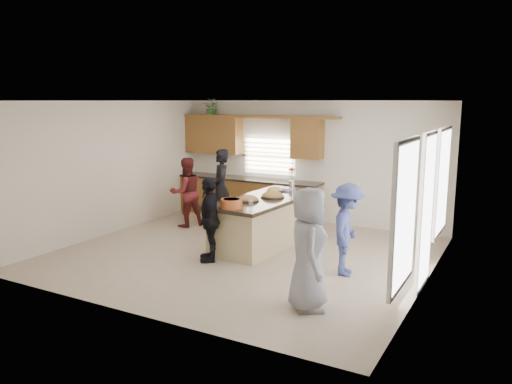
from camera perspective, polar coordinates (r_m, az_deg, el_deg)
The scene contains 18 objects.
floor at distance 9.33m, azimuth -1.46°, elevation -7.06°, with size 6.50×6.50×0.00m, color tan.
room_shell at distance 8.95m, azimuth -1.51°, elevation 4.63°, with size 6.52×6.02×2.81m.
back_cabinetry at distance 12.15m, azimuth -0.97°, elevation 1.45°, with size 4.08×0.66×2.46m.
right_wall_glazing at distance 7.80m, azimuth 18.87°, elevation -0.94°, with size 0.06×4.00×2.25m.
island at distance 9.78m, azimuth 1.05°, elevation -3.50°, with size 1.31×2.77×0.95m.
platter_front at distance 9.33m, azimuth -0.83°, elevation -0.87°, with size 0.39×0.39×0.16m.
platter_mid at distance 9.69m, azimuth 1.91°, elevation -0.45°, with size 0.47×0.47×0.19m.
platter_back at distance 10.32m, azimuth 2.15°, elevation 0.21°, with size 0.35×0.35×0.14m.
salad_bowl at distance 8.71m, azimuth -2.81°, elevation -1.27°, with size 0.37×0.37×0.16m.
clear_cup at distance 8.83m, azimuth -0.60°, elevation -1.32°, with size 0.08×0.08×0.11m, color white.
plate_stack at distance 10.44m, azimuth 3.59°, elevation 0.32°, with size 0.21×0.21×0.05m, color #BA93D6.
flower_vase at distance 10.69m, azimuth 4.11°, elevation 1.65°, with size 0.14×0.14×0.43m.
potted_plant at distance 12.64m, azimuth -5.01°, elevation 9.57°, with size 0.41×0.36×0.46m, color #316D2B.
woman_left_back at distance 11.26m, azimuth -4.03°, elevation 0.50°, with size 0.64×0.42×1.74m, color black.
woman_left_mid at distance 11.28m, azimuth -7.97°, elevation -0.03°, with size 0.76×0.59×1.56m, color maroon.
woman_left_front at distance 8.79m, azimuth -5.33°, elevation -3.12°, with size 0.88×0.37×1.50m, color black.
woman_right_back at distance 8.19m, azimuth 10.40°, elevation -4.24°, with size 0.98×0.56×1.51m, color navy.
woman_right_front at distance 6.76m, azimuth 6.03°, elevation -6.50°, with size 0.82×0.53×1.68m, color gray.
Camera 1 is at (4.49, -7.69, 2.80)m, focal length 35.00 mm.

